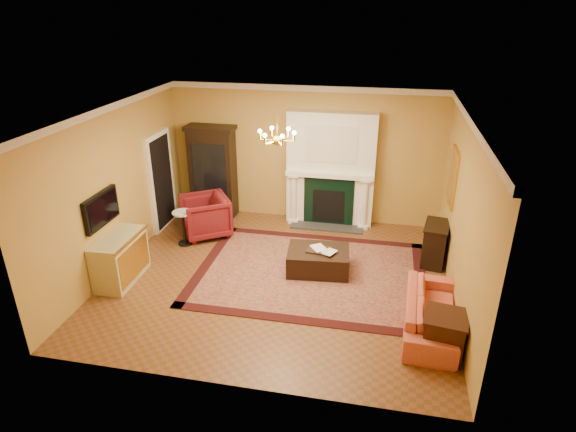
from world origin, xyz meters
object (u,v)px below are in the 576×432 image
(wingback_armchair, at_px, (205,214))
(console_table, at_px, (435,245))
(pedestal_table, at_px, (184,226))
(leather_ottoman, at_px, (318,260))
(end_table, at_px, (444,336))
(china_cabinet, at_px, (213,174))
(commode, at_px, (120,259))
(coral_sofa, at_px, (431,307))

(wingback_armchair, distance_m, console_table, 4.68)
(pedestal_table, relative_size, leather_ottoman, 0.65)
(wingback_armchair, xyz_separation_m, pedestal_table, (-0.28, -0.50, -0.06))
(end_table, bearing_deg, china_cabinet, 139.80)
(end_table, height_order, leather_ottoman, end_table)
(commode, relative_size, coral_sofa, 0.60)
(commode, xyz_separation_m, end_table, (5.45, -0.93, -0.11))
(coral_sofa, height_order, end_table, coral_sofa)
(console_table, bearing_deg, china_cabinet, 173.45)
(pedestal_table, xyz_separation_m, console_table, (4.95, 0.21, -0.03))
(pedestal_table, height_order, console_table, console_table)
(pedestal_table, xyz_separation_m, leather_ottoman, (2.84, -0.53, -0.20))
(commode, bearing_deg, end_table, -10.82)
(coral_sofa, relative_size, console_table, 2.45)
(china_cabinet, distance_m, pedestal_table, 1.69)
(end_table, height_order, console_table, console_table)
(china_cabinet, xyz_separation_m, commode, (-0.66, -3.11, -0.58))
(coral_sofa, xyz_separation_m, console_table, (0.19, 2.07, 0.02))
(china_cabinet, bearing_deg, commode, -100.65)
(commode, relative_size, console_table, 1.46)
(pedestal_table, distance_m, leather_ottoman, 2.90)
(commode, relative_size, leather_ottoman, 1.02)
(end_table, bearing_deg, coral_sofa, 102.73)
(coral_sofa, height_order, leather_ottoman, coral_sofa)
(china_cabinet, height_order, wingback_armchair, china_cabinet)
(commode, height_order, end_table, commode)
(wingback_armchair, relative_size, console_table, 1.23)
(china_cabinet, bearing_deg, pedestal_table, -92.40)
(coral_sofa, distance_m, end_table, 0.61)
(wingback_armchair, bearing_deg, leather_ottoman, 34.79)
(wingback_armchair, height_order, end_table, wingback_armchair)
(china_cabinet, height_order, commode, china_cabinet)
(wingback_armchair, height_order, commode, wingback_armchair)
(coral_sofa, distance_m, console_table, 2.08)
(coral_sofa, xyz_separation_m, end_table, (0.13, -0.59, -0.06))
(china_cabinet, relative_size, end_table, 3.24)
(commode, height_order, coral_sofa, commode)
(end_table, relative_size, console_table, 0.80)
(wingback_armchair, distance_m, end_table, 5.48)
(china_cabinet, distance_m, commode, 3.23)
(wingback_armchair, relative_size, pedestal_table, 1.32)
(pedestal_table, xyz_separation_m, end_table, (4.89, -2.46, -0.11))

